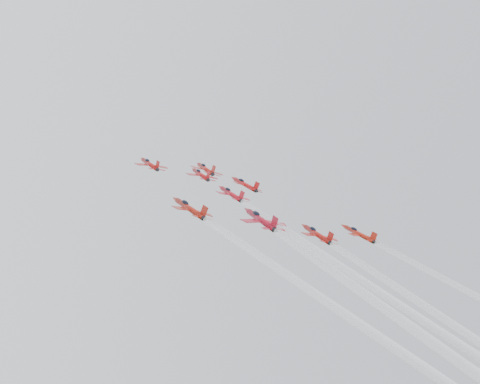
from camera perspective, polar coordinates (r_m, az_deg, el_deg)
jet_lead at (r=164.18m, az=-3.32°, el=2.23°), size 9.86×12.52×8.33m
jet_row2_left at (r=145.30m, az=-8.56°, el=2.65°), size 8.50×10.80×7.18m
jet_row2_center at (r=152.56m, az=-3.76°, el=1.69°), size 8.78×11.14×7.41m
jet_row2_right at (r=159.14m, az=0.45°, el=0.75°), size 9.49×12.05×8.01m
jet_center at (r=105.81m, az=10.50°, el=-7.38°), size 9.01×83.64×52.74m
jet_rear_farleft at (r=77.85m, az=8.92°, el=-11.97°), size 8.97×83.31×52.53m
jet_rear_left at (r=87.35m, az=19.75°, el=-13.76°), size 10.41×96.65×60.94m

